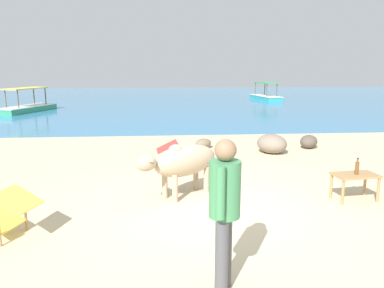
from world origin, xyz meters
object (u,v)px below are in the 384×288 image
object	(u,v)px
cow	(184,161)
person_standing	(224,204)
bottle	(357,168)
deck_chair_near	(9,211)
boat_teal	(265,96)
deck_chair_far	(174,154)
low_bench_table	(355,179)
boat_green	(27,107)

from	to	relation	value
cow	person_standing	xyz separation A→B (m)	(0.23, -2.95, 0.29)
bottle	deck_chair_near	world-z (taller)	bottle
cow	person_standing	distance (m)	2.97
person_standing	boat_teal	size ratio (longest dim) A/B	0.43
bottle	boat_teal	distance (m)	21.81
deck_chair_near	deck_chair_far	world-z (taller)	same
low_bench_table	deck_chair_far	size ratio (longest dim) A/B	1.01
low_bench_table	boat_teal	xyz separation A→B (m)	(4.41, 21.34, -0.14)
boat_green	cow	bearing A→B (deg)	48.82
cow	deck_chair_far	xyz separation A→B (m)	(-0.12, 1.74, -0.27)
deck_chair_far	person_standing	size ratio (longest dim) A/B	0.49
bottle	boat_teal	size ratio (longest dim) A/B	0.08
person_standing	boat_teal	world-z (taller)	person_standing
deck_chair_far	boat_teal	world-z (taller)	boat_teal
bottle	boat_teal	xyz separation A→B (m)	(4.41, 21.35, -0.34)
low_bench_table	boat_green	distance (m)	18.14
bottle	deck_chair_far	size ratio (longest dim) A/B	0.37
low_bench_table	deck_chair_near	distance (m)	5.58
bottle	person_standing	distance (m)	3.73
cow	deck_chair_far	bearing A→B (deg)	-123.82
bottle	deck_chair_near	size ratio (longest dim) A/B	0.33
low_bench_table	deck_chair_far	world-z (taller)	deck_chair_far
deck_chair_near	boat_green	world-z (taller)	boat_green
boat_teal	deck_chair_far	bearing A→B (deg)	151.11
boat_green	low_bench_table	bearing A→B (deg)	56.51
bottle	low_bench_table	bearing A→B (deg)	105.96
cow	bottle	size ratio (longest dim) A/B	5.41
bottle	person_standing	bearing A→B (deg)	-138.14
deck_chair_near	deck_chair_far	distance (m)	4.01
cow	deck_chair_far	size ratio (longest dim) A/B	2.00
low_bench_table	bottle	world-z (taller)	bottle
low_bench_table	bottle	size ratio (longest dim) A/B	2.72
low_bench_table	person_standing	xyz separation A→B (m)	(-2.76, -2.50, 0.55)
cow	bottle	distance (m)	3.04
person_standing	boat_green	world-z (taller)	person_standing
boat_teal	boat_green	distance (m)	16.45
deck_chair_far	boat_teal	size ratio (longest dim) A/B	0.21
cow	deck_chair_near	bearing A→B (deg)	-6.71
cow	deck_chair_near	size ratio (longest dim) A/B	1.79
cow	deck_chair_near	world-z (taller)	cow
person_standing	bottle	bearing A→B (deg)	62.84
boat_teal	bottle	bearing A→B (deg)	160.89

